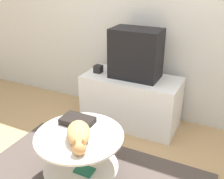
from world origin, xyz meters
TOP-DOWN VIEW (x-y plane):
  - wall_back at (0.00, 1.41)m, footprint 8.00×0.05m
  - tv_stand at (-0.07, 1.07)m, footprint 1.08×0.51m
  - tv at (-0.04, 1.09)m, footprint 0.53×0.33m
  - speaker at (-0.47, 1.04)m, footprint 0.09×0.09m
  - coffee_table at (-0.08, 0.00)m, footprint 0.71×0.71m
  - dvd_box at (-0.18, 0.14)m, footprint 0.27×0.18m
  - cat at (-0.03, -0.07)m, footprint 0.34×0.45m

SIDE VIEW (x-z plane):
  - tv_stand at x=-0.07m, z-range 0.00..0.58m
  - coffee_table at x=-0.08m, z-range 0.09..0.54m
  - dvd_box at x=-0.18m, z-range 0.47..0.53m
  - cat at x=-0.03m, z-range 0.47..0.60m
  - speaker at x=-0.47m, z-range 0.58..0.67m
  - tv at x=-0.04m, z-range 0.58..1.12m
  - wall_back at x=0.00m, z-range 0.00..2.60m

